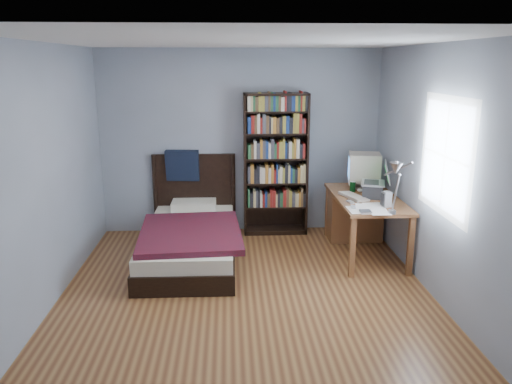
% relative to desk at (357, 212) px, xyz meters
% --- Properties ---
extents(room, '(4.20, 4.24, 2.50)m').
position_rel_desk_xyz_m(room, '(-1.48, -1.48, 0.84)').
color(room, brown).
rests_on(room, ground).
extents(desk, '(0.75, 1.49, 0.73)m').
position_rel_desk_xyz_m(desk, '(0.00, 0.00, 0.00)').
color(desk, brown).
rests_on(desk, floor).
extents(crt_monitor, '(0.46, 0.43, 0.46)m').
position_rel_desk_xyz_m(crt_monitor, '(0.07, 0.05, 0.58)').
color(crt_monitor, '#BCAF9C').
rests_on(crt_monitor, desk).
extents(laptop, '(0.44, 0.42, 0.44)m').
position_rel_desk_xyz_m(laptop, '(0.09, -0.41, 0.44)').
color(laptop, '#2D2D30').
rests_on(laptop, desk).
extents(desk_lamp, '(0.25, 0.56, 0.67)m').
position_rel_desk_xyz_m(desk_lamp, '(-0.04, -1.52, 0.85)').
color(desk_lamp, '#99999E').
rests_on(desk_lamp, desk).
extents(keyboard, '(0.30, 0.47, 0.04)m').
position_rel_desk_xyz_m(keyboard, '(-0.17, -0.44, 0.33)').
color(keyboard, '#BEB19F').
rests_on(keyboard, desk).
extents(speaker, '(0.11, 0.11, 0.18)m').
position_rel_desk_xyz_m(speaker, '(0.11, -0.84, 0.41)').
color(speaker, gray).
rests_on(speaker, desk).
extents(soda_can, '(0.07, 0.07, 0.13)m').
position_rel_desk_xyz_m(soda_can, '(-0.11, -0.15, 0.38)').
color(soda_can, '#073518').
rests_on(soda_can, desk).
extents(mouse, '(0.06, 0.11, 0.04)m').
position_rel_desk_xyz_m(mouse, '(-0.01, -0.15, 0.34)').
color(mouse, silver).
rests_on(mouse, desk).
extents(phone_silver, '(0.08, 0.12, 0.02)m').
position_rel_desk_xyz_m(phone_silver, '(-0.26, -0.66, 0.33)').
color(phone_silver, silver).
rests_on(phone_silver, desk).
extents(phone_grey, '(0.06, 0.10, 0.02)m').
position_rel_desk_xyz_m(phone_grey, '(-0.28, -0.88, 0.33)').
color(phone_grey, gray).
rests_on(phone_grey, desk).
extents(external_drive, '(0.11, 0.11, 0.02)m').
position_rel_desk_xyz_m(external_drive, '(-0.19, -1.07, 0.33)').
color(external_drive, gray).
rests_on(external_drive, desk).
extents(bookshelf, '(0.87, 0.30, 1.92)m').
position_rel_desk_xyz_m(bookshelf, '(-1.03, 0.46, 0.55)').
color(bookshelf, black).
rests_on(bookshelf, floor).
extents(bed, '(1.22, 2.16, 1.16)m').
position_rel_desk_xyz_m(bed, '(-2.15, -0.36, -0.16)').
color(bed, black).
rests_on(bed, floor).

